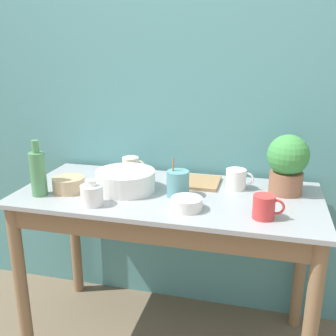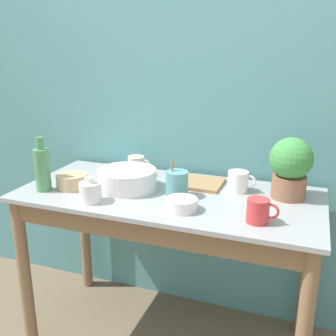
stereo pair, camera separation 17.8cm
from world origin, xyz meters
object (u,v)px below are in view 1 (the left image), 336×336
(potted_plant, at_px, (287,162))
(bowl_small_tan, at_px, (69,184))
(tray_board, at_px, (197,182))
(mug_cream, at_px, (131,167))
(utensil_cup, at_px, (178,184))
(bowl_wash_large, at_px, (126,180))
(mug_white, at_px, (236,179))
(bowl_small_enamel_white, at_px, (187,204))
(mug_red, at_px, (264,207))
(bottle_short, at_px, (92,195))
(bottle_tall, at_px, (38,173))

(potted_plant, height_order, bowl_small_tan, potted_plant)
(tray_board, bearing_deg, potted_plant, -3.83)
(mug_cream, bearing_deg, utensil_cup, -36.77)
(bowl_wash_large, height_order, tray_board, bowl_wash_large)
(mug_white, bearing_deg, bowl_small_enamel_white, -120.54)
(bowl_wash_large, relative_size, tray_board, 1.30)
(bowl_small_tan, relative_size, utensil_cup, 0.84)
(bowl_wash_large, relative_size, bowl_small_enamel_white, 2.10)
(mug_red, distance_m, mug_white, 0.34)
(mug_cream, distance_m, mug_red, 0.78)
(bottle_short, height_order, mug_white, bottle_short)
(bottle_tall, xyz_separation_m, utensil_cup, (0.61, 0.14, -0.05))
(bottle_tall, relative_size, mug_white, 1.94)
(bottle_short, bearing_deg, potted_plant, 23.53)
(bowl_wash_large, height_order, bottle_tall, bottle_tall)
(bowl_wash_large, height_order, mug_red, same)
(bowl_wash_large, xyz_separation_m, utensil_cup, (0.25, -0.01, 0.01))
(utensil_cup, bearing_deg, tray_board, 73.17)
(tray_board, bearing_deg, mug_white, -7.84)
(potted_plant, distance_m, tray_board, 0.44)
(bottle_tall, xyz_separation_m, mug_red, (0.99, -0.01, -0.06))
(potted_plant, distance_m, bowl_small_tan, 1.01)
(bottle_tall, bearing_deg, mug_white, 19.44)
(mug_red, relative_size, bowl_small_tan, 0.83)
(potted_plant, relative_size, bottle_short, 2.48)
(potted_plant, distance_m, mug_cream, 0.78)
(potted_plant, xyz_separation_m, bottle_short, (-0.80, -0.35, -0.10))
(bottle_short, distance_m, mug_cream, 0.42)
(bottle_tall, xyz_separation_m, bowl_small_enamel_white, (0.68, 0.00, -0.08))
(potted_plant, height_order, utensil_cup, potted_plant)
(bottle_short, relative_size, mug_white, 0.84)
(potted_plant, relative_size, mug_white, 2.08)
(mug_cream, xyz_separation_m, tray_board, (0.36, -0.04, -0.04))
(mug_white, height_order, bowl_small_tan, mug_white)
(mug_red, distance_m, utensil_cup, 0.41)
(bowl_small_enamel_white, bearing_deg, mug_red, -2.04)
(utensil_cup, bearing_deg, mug_white, 32.85)
(mug_white, height_order, utensil_cup, utensil_cup)
(mug_white, distance_m, utensil_cup, 0.29)
(bottle_short, bearing_deg, tray_board, 44.25)
(bowl_wash_large, relative_size, mug_cream, 2.25)
(bowl_wash_large, distance_m, bottle_short, 0.22)
(bottle_short, distance_m, mug_white, 0.67)
(bottle_tall, bearing_deg, bowl_small_tan, 36.40)
(mug_white, bearing_deg, utensil_cup, -147.15)
(bottle_tall, distance_m, tray_board, 0.75)
(utensil_cup, relative_size, tray_board, 0.82)
(mug_cream, distance_m, utensil_cup, 0.38)
(mug_white, height_order, bowl_small_enamel_white, mug_white)
(potted_plant, bearing_deg, bowl_wash_large, -168.71)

